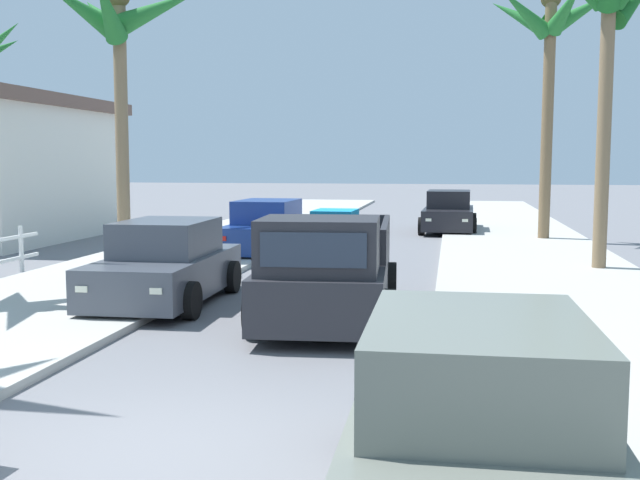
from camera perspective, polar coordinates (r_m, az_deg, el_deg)
name	(u,v)px	position (r m, az deg, el deg)	size (l,w,h in m)	color
ground_plane	(159,453)	(7.23, -12.01, -15.46)	(160.00, 160.00, 0.00)	slate
sidewalk_left	(166,261)	(19.76, -11.49, -1.59)	(4.67, 60.00, 0.12)	#B2AFA8
sidewalk_right	(539,270)	(18.53, 16.16, -2.21)	(4.67, 60.00, 0.12)	#B2AFA8
curb_left	(201,263)	(19.44, -8.93, -1.69)	(0.16, 60.00, 0.10)	silver
curb_right	(498,270)	(18.45, 13.27, -2.20)	(0.16, 60.00, 0.10)	silver
pickup_truck	(328,272)	(12.50, 0.64, -2.43)	(2.45, 5.32, 1.80)	#28282D
car_left_near	(476,428)	(5.72, 11.71, -13.71)	(2.07, 4.28, 1.54)	slate
car_right_near	(268,229)	(21.28, -3.93, 0.82)	(2.12, 4.30, 1.54)	navy
car_right_mid	(449,213)	(28.24, 9.67, 2.03)	(2.11, 4.30, 1.54)	black
car_left_far	(166,265)	(14.24, -11.53, -1.86)	(2.09, 4.29, 1.54)	#474C56
palm_tree_left_mid	(548,36)	(25.79, 16.79, 14.52)	(4.07, 3.90, 8.08)	brown
palm_tree_right_mid	(610,1)	(19.26, 20.99, 16.45)	(3.55, 3.60, 7.43)	#846B4C
palm_tree_left_back	(120,32)	(20.42, -14.87, 14.88)	(3.90, 3.81, 7.12)	#846B4C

